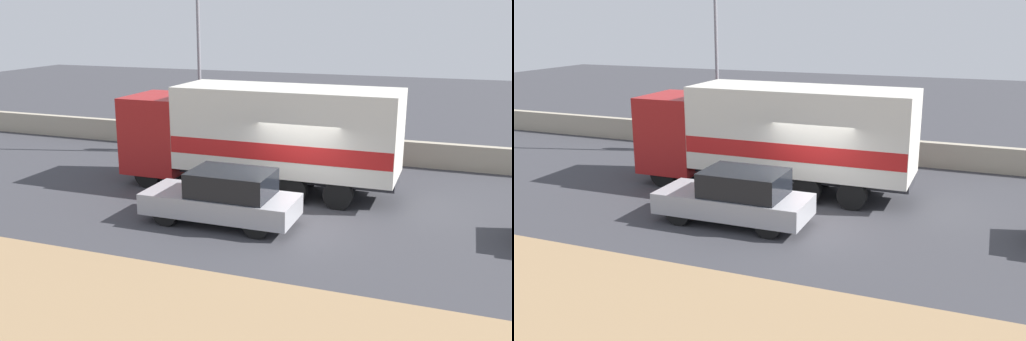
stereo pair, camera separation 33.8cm
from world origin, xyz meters
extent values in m
plane|color=#38383D|center=(0.00, 0.00, 0.00)|extent=(80.00, 80.00, 0.00)
cube|color=#A39984|center=(0.00, 7.18, 0.48)|extent=(60.00, 0.35, 0.96)
cylinder|color=slate|center=(-5.69, 6.28, 3.61)|extent=(0.14, 0.14, 7.22)
cube|color=maroon|center=(-5.25, 2.30, 1.68)|extent=(2.00, 2.48, 2.56)
cube|color=black|center=(-6.23, 2.30, 2.19)|extent=(0.06, 2.11, 1.13)
cube|color=#2D2D33|center=(-0.73, 2.30, 0.66)|extent=(7.04, 1.35, 0.25)
cube|color=silver|center=(-0.73, 2.30, 2.10)|extent=(7.04, 2.46, 2.63)
cube|color=red|center=(-0.73, 2.30, 1.61)|extent=(7.01, 2.48, 0.53)
cylinder|color=black|center=(-5.25, 1.24, 0.44)|extent=(0.89, 0.28, 0.89)
cylinder|color=black|center=(-5.25, 3.36, 0.44)|extent=(0.89, 0.28, 0.89)
cylinder|color=black|center=(1.21, 1.24, 0.44)|extent=(0.89, 0.28, 0.89)
cylinder|color=black|center=(1.21, 3.36, 0.44)|extent=(0.89, 0.28, 0.89)
cylinder|color=black|center=(-0.20, 1.24, 0.44)|extent=(0.89, 0.28, 0.89)
cylinder|color=black|center=(-0.20, 3.36, 0.44)|extent=(0.89, 0.28, 0.89)
cube|color=#9E9EA3|center=(-1.61, -1.03, 0.56)|extent=(4.28, 1.70, 0.58)
cube|color=black|center=(-1.27, -1.03, 1.19)|extent=(2.22, 1.57, 0.68)
cylinder|color=black|center=(-2.93, -1.76, 0.36)|extent=(0.71, 0.20, 0.71)
cylinder|color=black|center=(-2.93, -0.30, 0.36)|extent=(0.71, 0.20, 0.71)
cylinder|color=black|center=(-0.28, -1.76, 0.36)|extent=(0.71, 0.20, 0.71)
cylinder|color=black|center=(-0.28, -0.30, 0.36)|extent=(0.71, 0.20, 0.71)
cylinder|color=#473828|center=(-8.66, 5.73, 0.40)|extent=(0.28, 0.28, 0.79)
cylinder|color=#264C99|center=(-8.66, 5.73, 1.12)|extent=(0.36, 0.36, 0.66)
sphere|color=tan|center=(-8.66, 5.73, 1.56)|extent=(0.21, 0.21, 0.21)
camera|label=1|loc=(4.48, -14.72, 5.62)|focal=40.00mm
camera|label=2|loc=(4.80, -14.60, 5.62)|focal=40.00mm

